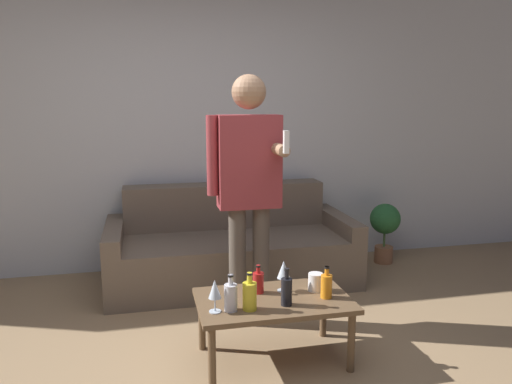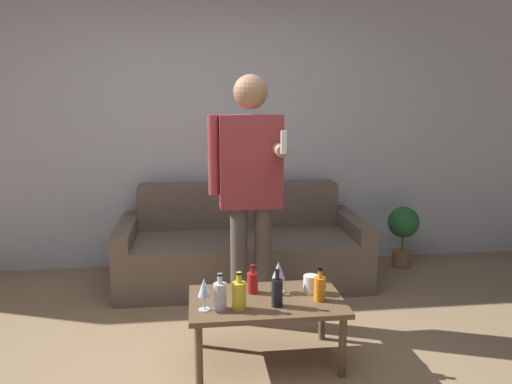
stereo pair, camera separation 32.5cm
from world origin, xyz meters
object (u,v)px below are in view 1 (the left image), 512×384
object	(u,v)px
bottle_orange	(231,296)
person_standing_front	(248,180)
couch	(230,248)
coffee_table	(274,306)

from	to	relation	value
bottle_orange	person_standing_front	xyz separation A→B (m)	(0.24, 0.67, 0.54)
couch	person_standing_front	bearing A→B (deg)	-91.39
couch	person_standing_front	world-z (taller)	person_standing_front
person_standing_front	coffee_table	bearing A→B (deg)	-86.61
couch	bottle_orange	world-z (taller)	couch
coffee_table	bottle_orange	bearing A→B (deg)	-157.52
couch	coffee_table	world-z (taller)	couch
bottle_orange	person_standing_front	size ratio (longest dim) A/B	0.12
person_standing_front	couch	bearing A→B (deg)	88.61
coffee_table	person_standing_front	xyz separation A→B (m)	(-0.03, 0.55, 0.67)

